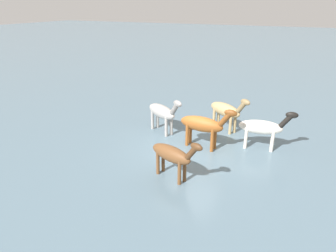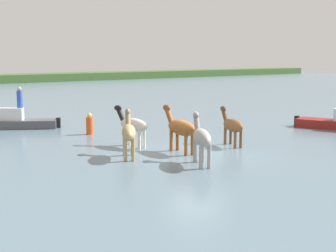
{
  "view_description": "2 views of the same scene",
  "coord_description": "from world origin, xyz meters",
  "px_view_note": "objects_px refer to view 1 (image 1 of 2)",
  "views": [
    {
      "loc": [
        11.01,
        4.14,
        5.93
      ],
      "look_at": [
        0.37,
        -0.89,
        1.11
      ],
      "focal_mm": 32.08,
      "sensor_mm": 36.0,
      "label": 1
    },
    {
      "loc": [
        -12.9,
        -16.05,
        4.19
      ],
      "look_at": [
        -0.81,
        0.85,
        1.13
      ],
      "focal_mm": 52.17,
      "sensor_mm": 36.0,
      "label": 2
    }
  ],
  "objects_px": {
    "horse_pinto_flank": "(203,125)",
    "horse_lead": "(263,127)",
    "horse_rear_stallion": "(226,110)",
    "horse_chestnut_trailing": "(163,112)",
    "horse_gray_outer": "(173,155)"
  },
  "relations": [
    {
      "from": "horse_chestnut_trailing",
      "to": "horse_pinto_flank",
      "type": "relative_size",
      "value": 0.93
    },
    {
      "from": "horse_gray_outer",
      "to": "horse_chestnut_trailing",
      "type": "bearing_deg",
      "value": 138.39
    },
    {
      "from": "horse_gray_outer",
      "to": "horse_rear_stallion",
      "type": "height_order",
      "value": "horse_rear_stallion"
    },
    {
      "from": "horse_pinto_flank",
      "to": "horse_chestnut_trailing",
      "type": "bearing_deg",
      "value": 166.95
    },
    {
      "from": "horse_rear_stallion",
      "to": "horse_pinto_flank",
      "type": "height_order",
      "value": "horse_pinto_flank"
    },
    {
      "from": "horse_rear_stallion",
      "to": "horse_chestnut_trailing",
      "type": "height_order",
      "value": "horse_chestnut_trailing"
    },
    {
      "from": "horse_gray_outer",
      "to": "horse_pinto_flank",
      "type": "height_order",
      "value": "horse_pinto_flank"
    },
    {
      "from": "horse_gray_outer",
      "to": "horse_pinto_flank",
      "type": "distance_m",
      "value": 2.88
    },
    {
      "from": "horse_pinto_flank",
      "to": "horse_lead",
      "type": "bearing_deg",
      "value": 27.33
    },
    {
      "from": "horse_pinto_flank",
      "to": "horse_lead",
      "type": "relative_size",
      "value": 1.08
    },
    {
      "from": "horse_lead",
      "to": "horse_chestnut_trailing",
      "type": "bearing_deg",
      "value": 174.71
    },
    {
      "from": "horse_chestnut_trailing",
      "to": "horse_lead",
      "type": "bearing_deg",
      "value": 30.38
    },
    {
      "from": "horse_gray_outer",
      "to": "horse_chestnut_trailing",
      "type": "distance_m",
      "value": 4.24
    },
    {
      "from": "horse_chestnut_trailing",
      "to": "horse_rear_stallion",
      "type": "bearing_deg",
      "value": 58.35
    },
    {
      "from": "horse_pinto_flank",
      "to": "horse_gray_outer",
      "type": "bearing_deg",
      "value": -87.95
    }
  ]
}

